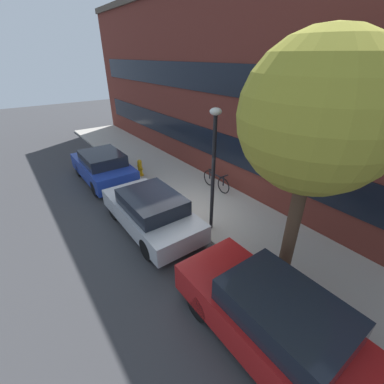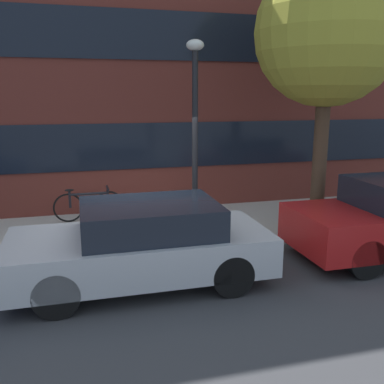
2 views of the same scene
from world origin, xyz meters
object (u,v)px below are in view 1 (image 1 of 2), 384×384
Objects in this scene: lamp_post at (214,158)px; parked_car_silver at (151,211)px; bicycle at (216,181)px; street_tree at (317,118)px; parked_car_blue at (103,167)px; parked_car_red at (275,321)px; fire_hydrant at (140,167)px.

parked_car_silver is at bearing -129.94° from lamp_post.
street_tree is at bearing -22.31° from bicycle.
street_tree is (3.92, 1.53, 3.41)m from parked_car_silver.
parked_car_silver is 1.06× the size of lamp_post.
lamp_post is (1.96, -1.90, 2.01)m from bicycle.
parked_car_red reaches higher than parked_car_blue.
parked_car_red is 8.76m from fire_hydrant.
parked_car_silver is at bearing 0.00° from parked_car_red.
street_tree is (7.75, 0.06, 3.57)m from fire_hydrant.
parked_car_silver is at bearing -78.46° from bicycle.
bicycle is at bearing -77.91° from parked_car_silver.
fire_hydrant is (0.63, 1.47, -0.19)m from parked_car_blue.
fire_hydrant is 8.53m from street_tree.
lamp_post is (1.24, 1.48, 1.84)m from parked_car_silver.
parked_car_silver is 2.55× the size of bicycle.
parked_car_blue is 0.93× the size of parked_car_red.
fire_hydrant reaches higher than bicycle.
fire_hydrant is at bearing -179.89° from lamp_post.
parked_car_red is 3.78m from street_tree.
bicycle is at bearing 158.24° from street_tree.
street_tree reaches higher than parked_car_red.
fire_hydrant is at bearing -179.57° from street_tree.
parked_car_blue is 5.04× the size of fire_hydrant.
bicycle is 3.39m from lamp_post.
parked_car_blue is 4.46m from parked_car_silver.
parked_car_silver reaches higher than fire_hydrant.
parked_car_blue reaches higher than bicycle.
lamp_post reaches higher than parked_car_red.
parked_car_red is 5.40× the size of fire_hydrant.
lamp_post reaches higher than fire_hydrant.
lamp_post is (5.70, 1.48, 1.81)m from parked_car_blue.
bicycle is at bearing 31.63° from fire_hydrant.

